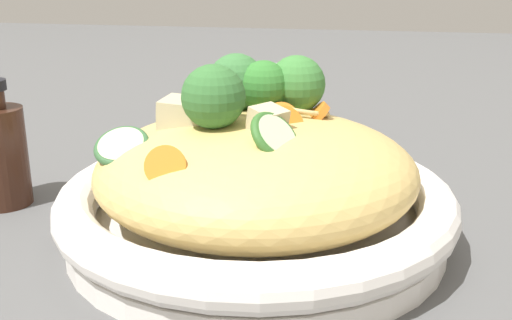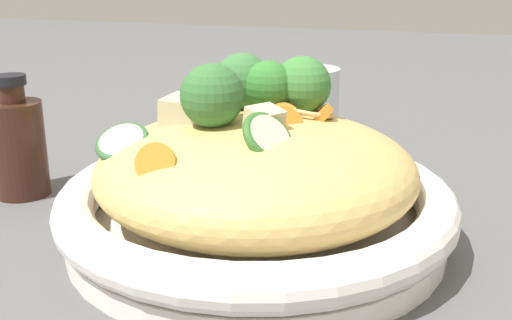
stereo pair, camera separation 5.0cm
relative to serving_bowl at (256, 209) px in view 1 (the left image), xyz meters
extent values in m
plane|color=#525353|center=(0.00, 0.00, -0.03)|extent=(3.00, 3.00, 0.00)
cylinder|color=white|center=(0.00, 0.00, -0.02)|extent=(0.31, 0.31, 0.02)
torus|color=white|center=(0.00, 0.00, 0.01)|extent=(0.32, 0.32, 0.03)
ellipsoid|color=tan|center=(0.00, 0.00, 0.03)|extent=(0.26, 0.26, 0.08)
torus|color=#DBB668|center=(0.00, 0.03, 0.06)|extent=(0.07, 0.07, 0.02)
torus|color=tan|center=(-0.04, 0.03, 0.08)|extent=(0.06, 0.06, 0.01)
torus|color=tan|center=(0.01, 0.04, 0.06)|extent=(0.08, 0.08, 0.01)
cone|color=#93B769|center=(-0.04, 0.00, 0.07)|extent=(0.03, 0.03, 0.02)
sphere|color=#34792F|center=(-0.04, 0.00, 0.10)|extent=(0.05, 0.05, 0.04)
cone|color=#9BAC77|center=(-0.05, 0.03, 0.07)|extent=(0.03, 0.03, 0.01)
sphere|color=#3D7E38|center=(-0.05, 0.03, 0.09)|extent=(0.07, 0.07, 0.05)
cone|color=#8DAF70|center=(0.02, -0.03, 0.07)|extent=(0.02, 0.03, 0.01)
sphere|color=#366F34|center=(0.02, -0.03, 0.10)|extent=(0.05, 0.05, 0.05)
cone|color=#9BAC6B|center=(-0.04, -0.02, 0.07)|extent=(0.03, 0.02, 0.02)
sphere|color=#3A733B|center=(-0.04, -0.02, 0.10)|extent=(0.05, 0.05, 0.05)
cylinder|color=orange|center=(-0.02, 0.02, 0.08)|extent=(0.03, 0.03, 0.02)
cylinder|color=orange|center=(0.00, 0.03, 0.08)|extent=(0.03, 0.03, 0.02)
cylinder|color=orange|center=(-0.03, 0.04, 0.07)|extent=(0.03, 0.02, 0.02)
cylinder|color=orange|center=(0.09, -0.05, 0.06)|extent=(0.02, 0.03, 0.03)
cylinder|color=beige|center=(0.04, 0.02, 0.08)|extent=(0.04, 0.04, 0.03)
torus|color=#346729|center=(0.04, 0.02, 0.08)|extent=(0.05, 0.05, 0.04)
cylinder|color=beige|center=(0.01, -0.04, 0.08)|extent=(0.03, 0.03, 0.02)
torus|color=#37632A|center=(0.01, -0.04, 0.08)|extent=(0.04, 0.04, 0.03)
cylinder|color=beige|center=(0.04, -0.10, 0.06)|extent=(0.04, 0.04, 0.02)
torus|color=#335E34|center=(0.04, -0.10, 0.06)|extent=(0.04, 0.04, 0.02)
cube|color=beige|center=(0.02, 0.01, 0.08)|extent=(0.03, 0.03, 0.03)
cube|color=#C4B992|center=(0.00, -0.06, 0.08)|extent=(0.04, 0.04, 0.03)
cylinder|color=silver|center=(-0.30, -0.02, 0.02)|extent=(0.07, 0.07, 0.09)
camera|label=1|loc=(0.47, 0.09, 0.20)|focal=44.38mm
camera|label=2|loc=(0.46, 0.14, 0.20)|focal=44.38mm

